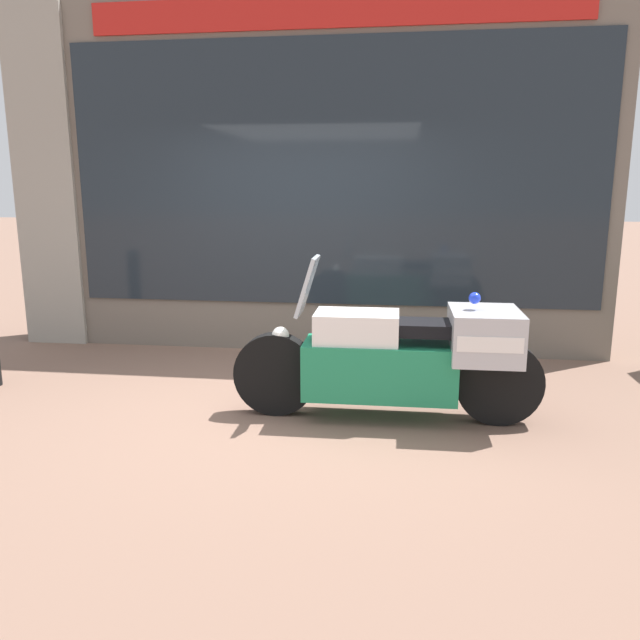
# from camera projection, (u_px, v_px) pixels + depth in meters

# --- Properties ---
(ground_plane) EXTENTS (60.00, 60.00, 0.00)m
(ground_plane) POSITION_uv_depth(u_px,v_px,m) (269.00, 405.00, 5.28)
(ground_plane) COLOR #7A5B4C
(shop_building) EXTENTS (6.60, 0.55, 3.76)m
(shop_building) POSITION_uv_depth(u_px,v_px,m) (272.00, 179.00, 6.87)
(shop_building) COLOR #6B6056
(shop_building) RESTS_ON ground
(window_display) EXTENTS (5.42, 0.30, 1.86)m
(window_display) POSITION_uv_depth(u_px,v_px,m) (330.00, 308.00, 7.11)
(window_display) COLOR slate
(window_display) RESTS_ON ground
(paramedic_motorcycle) EXTENTS (2.42, 0.65, 1.29)m
(paramedic_motorcycle) POSITION_uv_depth(u_px,v_px,m) (404.00, 355.00, 4.85)
(paramedic_motorcycle) COLOR black
(paramedic_motorcycle) RESTS_ON ground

